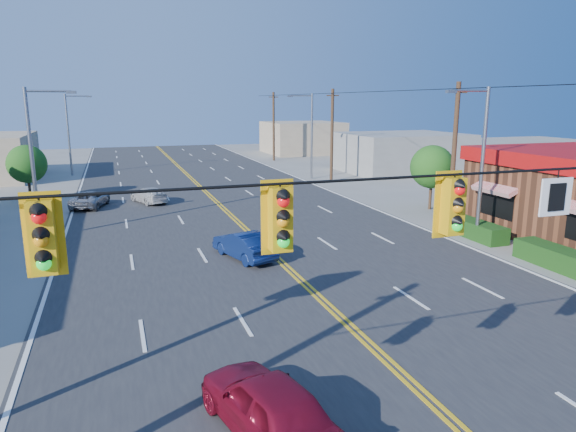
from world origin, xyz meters
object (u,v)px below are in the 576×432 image
object	(u,v)px
car_silver	(90,200)
signal_span	(498,230)
car_magenta	(268,407)
car_white	(149,196)
car_blue	(244,246)

from	to	relation	value
car_silver	signal_span	bearing A→B (deg)	122.32
car_magenta	car_white	size ratio (longest dim) A/B	1.11
signal_span	car_magenta	bearing A→B (deg)	153.61
car_magenta	car_blue	world-z (taller)	car_magenta
signal_span	car_blue	size ratio (longest dim) A/B	6.21
car_silver	car_magenta	bearing A→B (deg)	115.60
car_blue	car_white	distance (m)	15.83
car_white	signal_span	bearing A→B (deg)	77.56
car_magenta	car_silver	distance (m)	28.40
car_magenta	car_silver	world-z (taller)	car_magenta
signal_span	car_blue	world-z (taller)	signal_span
signal_span	car_white	distance (m)	31.06
car_blue	car_silver	bearing A→B (deg)	-81.01
car_magenta	car_white	bearing A→B (deg)	-102.44
car_white	car_silver	bearing A→B (deg)	-15.57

